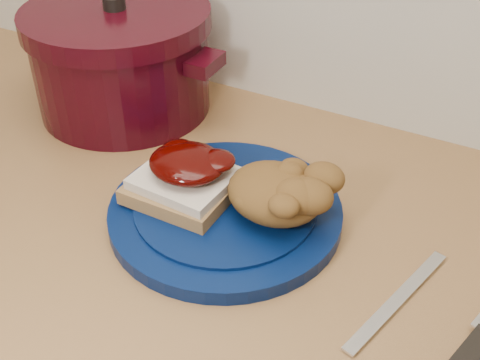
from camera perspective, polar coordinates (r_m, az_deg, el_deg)
The scene contains 7 objects.
plate at distance 0.75m, azimuth -1.39°, elevation -3.05°, with size 0.29×0.29×0.02m, color #04143D.
sandwich at distance 0.74m, azimuth -5.26°, elevation 0.31°, with size 0.12×0.11×0.06m.
stuffing_mound at distance 0.71m, azimuth 3.34°, elevation -1.25°, with size 0.12×0.10×0.06m, color brown.
chef_knife at distance 0.65m, azimuth 21.74°, elevation -14.52°, with size 0.13×0.35×0.02m.
butter_knife at distance 0.68m, azimuth 14.73°, elevation -10.91°, with size 0.19×0.01×0.00m, color silver.
dutch_oven at distance 0.97m, azimuth -11.20°, elevation 11.18°, with size 0.34×0.29×0.18m.
pepper_grinder at distance 1.00m, azimuth -12.36°, elevation 10.19°, with size 0.07×0.07×0.12m.
Camera 1 is at (0.24, 0.99, 1.39)m, focal length 45.00 mm.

